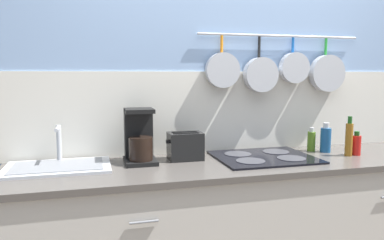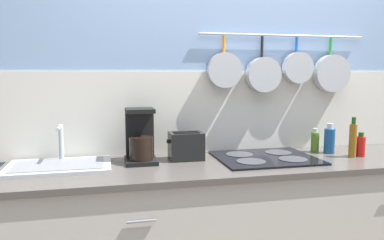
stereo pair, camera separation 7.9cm
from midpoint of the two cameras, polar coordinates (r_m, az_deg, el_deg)
The scene contains 11 objects.
wall_back at distance 2.54m, azimuth 5.78°, elevation 4.19°, with size 7.20×0.15×2.60m.
cabinet_base at distance 2.42m, azimuth 8.51°, elevation -16.80°, with size 2.85×0.60×0.85m.
countertop at distance 2.27m, azimuth 8.71°, elevation -6.57°, with size 2.89×0.62×0.03m.
sink_basin at distance 2.20m, azimuth -20.74°, elevation -6.48°, with size 0.56×0.36×0.22m.
coffee_maker at distance 2.21m, azimuth -9.03°, elevation -3.01°, with size 0.18×0.22×0.32m.
toaster at distance 2.26m, azimuth -2.04°, elevation -3.99°, with size 0.22×0.14×0.17m.
cooktop at distance 2.34m, azimuth 9.96°, elevation -5.58°, with size 0.59×0.49×0.01m.
bottle_dish_soap at distance 2.62m, azimuth 16.91°, elevation -3.04°, with size 0.05×0.05×0.16m.
bottle_olive_oil at distance 2.61m, azimuth 18.89°, elevation -2.78°, with size 0.07×0.07×0.20m.
bottle_hot_sauce at distance 2.54m, azimuth 21.99°, elevation -2.63°, with size 0.05×0.05×0.25m.
bottle_vinegar at distance 2.59m, azimuth 22.96°, elevation -3.47°, with size 0.06×0.06×0.15m.
Camera 1 is at (-0.94, -2.01, 1.40)m, focal length 35.00 mm.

